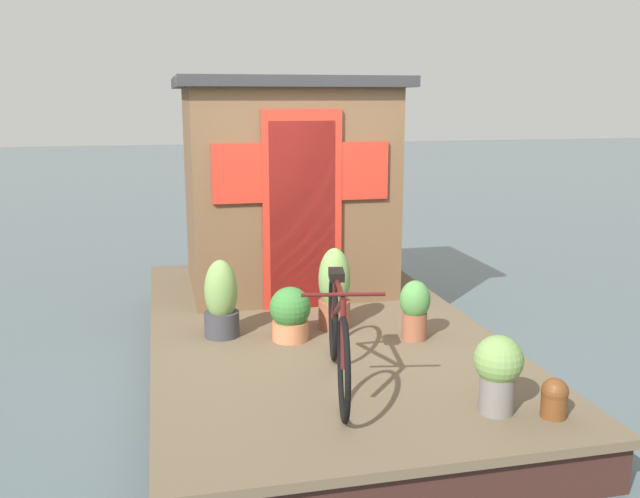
{
  "coord_description": "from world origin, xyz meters",
  "views": [
    {
      "loc": [
        -5.6,
        1.26,
        2.27
      ],
      "look_at": [
        -0.2,
        0.0,
        1.07
      ],
      "focal_mm": 39.44,
      "sensor_mm": 36.0,
      "label": 1
    }
  ],
  "objects": [
    {
      "name": "mooring_bollard",
      "position": [
        -2.07,
        -1.02,
        0.5
      ],
      "size": [
        0.16,
        0.16,
        0.25
      ],
      "color": "brown",
      "rests_on": "houseboat_deck"
    },
    {
      "name": "potted_plant_lavender",
      "position": [
        -1.93,
        -0.71,
        0.65
      ],
      "size": [
        0.3,
        0.3,
        0.49
      ],
      "color": "slate",
      "rests_on": "houseboat_deck"
    },
    {
      "name": "houseboat_cabin",
      "position": [
        1.34,
        0.0,
        1.42
      ],
      "size": [
        1.86,
        2.12,
        2.09
      ],
      "color": "brown",
      "rests_on": "houseboat_deck"
    },
    {
      "name": "potted_plant_fern",
      "position": [
        -0.13,
        -0.14,
        0.7
      ],
      "size": [
        0.27,
        0.27,
        0.69
      ],
      "color": "#935138",
      "rests_on": "houseboat_deck"
    },
    {
      "name": "bicycle",
      "position": [
        -1.32,
        0.14,
        0.73
      ],
      "size": [
        1.62,
        0.5,
        0.77
      ],
      "color": "black",
      "rests_on": "houseboat_deck"
    },
    {
      "name": "ground_plane",
      "position": [
        0.0,
        0.0,
        0.0
      ],
      "size": [
        60.0,
        60.0,
        0.0
      ],
      "primitive_type": "plane",
      "color": "#4C5B60"
    },
    {
      "name": "houseboat_deck",
      "position": [
        0.0,
        0.0,
        0.19
      ],
      "size": [
        4.9,
        2.74,
        0.37
      ],
      "color": "brown",
      "rests_on": "ground_plane"
    },
    {
      "name": "potted_plant_basil",
      "position": [
        -0.55,
        -0.69,
        0.63
      ],
      "size": [
        0.24,
        0.24,
        0.48
      ],
      "color": "#935138",
      "rests_on": "houseboat_deck"
    },
    {
      "name": "potted_plant_succulent",
      "position": [
        -0.13,
        0.8,
        0.66
      ],
      "size": [
        0.28,
        0.28,
        0.63
      ],
      "color": "#38383D",
      "rests_on": "houseboat_deck"
    },
    {
      "name": "potted_plant_mint",
      "position": [
        -0.34,
        0.28,
        0.59
      ],
      "size": [
        0.33,
        0.33,
        0.43
      ],
      "color": "#C6754C",
      "rests_on": "houseboat_deck"
    }
  ]
}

